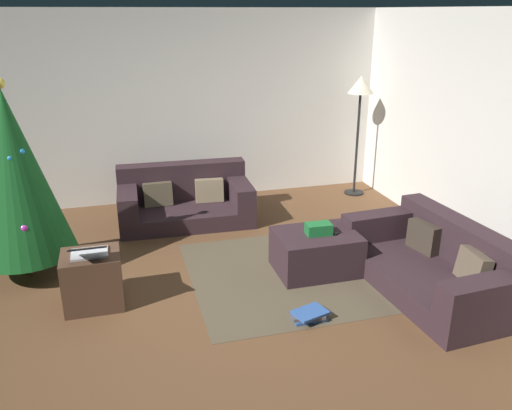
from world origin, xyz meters
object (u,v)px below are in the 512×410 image
object	(u,v)px
tv_remote	(331,232)
corner_lamp	(360,94)
ottoman	(316,252)
side_table	(93,280)
christmas_tree	(15,175)
book_stack	(309,315)
couch_left	(184,200)
laptop	(89,252)
couch_right	(438,264)
gift_box	(319,229)

from	to	relation	value
tv_remote	corner_lamp	world-z (taller)	corner_lamp
ottoman	side_table	distance (m)	2.22
christmas_tree	book_stack	bearing A→B (deg)	-32.89
couch_left	laptop	bearing A→B (deg)	62.25
couch_right	christmas_tree	world-z (taller)	christmas_tree
tv_remote	couch_right	bearing A→B (deg)	-65.12
laptop	book_stack	distance (m)	2.02
ottoman	tv_remote	world-z (taller)	tv_remote
couch_right	tv_remote	bearing A→B (deg)	51.06
tv_remote	christmas_tree	size ratio (longest dim) A/B	0.08
couch_left	laptop	distance (m)	2.26
laptop	ottoman	bearing A→B (deg)	3.90
ottoman	couch_right	bearing A→B (deg)	-32.27
side_table	gift_box	bearing A→B (deg)	1.75
couch_right	ottoman	world-z (taller)	couch_right
ottoman	christmas_tree	size ratio (longest dim) A/B	0.42
ottoman	book_stack	bearing A→B (deg)	-114.86
ottoman	corner_lamp	xyz separation A→B (m)	(1.46, 2.15, 1.25)
gift_box	christmas_tree	size ratio (longest dim) A/B	0.13
couch_left	side_table	world-z (taller)	couch_left
couch_right	book_stack	size ratio (longest dim) A/B	5.57
book_stack	couch_left	bearing A→B (deg)	104.87
book_stack	corner_lamp	size ratio (longest dim) A/B	0.20
christmas_tree	tv_remote	bearing A→B (deg)	-14.17
christmas_tree	corner_lamp	distance (m)	4.58
christmas_tree	corner_lamp	size ratio (longest dim) A/B	1.16
couch_left	ottoman	distance (m)	2.11
couch_left	gift_box	bearing A→B (deg)	123.47
gift_box	christmas_tree	distance (m)	3.04
couch_left	ottoman	size ratio (longest dim) A/B	2.02
corner_lamp	couch_right	bearing A→B (deg)	-99.07
gift_box	laptop	xyz separation A→B (m)	(-2.23, -0.13, 0.09)
side_table	book_stack	world-z (taller)	side_table
tv_remote	christmas_tree	xyz separation A→B (m)	(-3.01, 0.76, 0.64)
gift_box	laptop	world-z (taller)	laptop
ottoman	laptop	size ratio (longest dim) A/B	2.07
tv_remote	side_table	xyz separation A→B (m)	(-2.36, -0.06, -0.18)
gift_box	christmas_tree	bearing A→B (deg)	165.32
couch_right	laptop	distance (m)	3.29
couch_right	laptop	xyz separation A→B (m)	(-3.24, 0.49, 0.33)
couch_right	gift_box	bearing A→B (deg)	54.53
couch_left	corner_lamp	xyz separation A→B (m)	(2.57, 0.35, 1.20)
book_stack	corner_lamp	xyz separation A→B (m)	(1.86, 3.01, 1.42)
couch_left	couch_right	bearing A→B (deg)	133.00
side_table	couch_right	bearing A→B (deg)	-9.70
christmas_tree	side_table	distance (m)	1.33
couch_right	ottoman	distance (m)	1.20
ottoman	christmas_tree	xyz separation A→B (m)	(-2.87, 0.73, 0.86)
ottoman	gift_box	bearing A→B (deg)	-69.34
christmas_tree	book_stack	size ratio (longest dim) A/B	5.84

